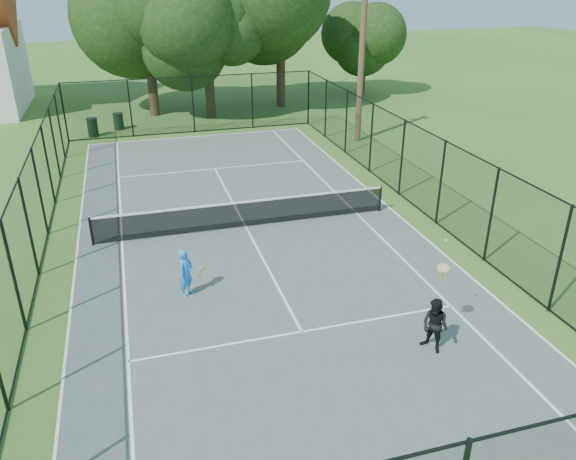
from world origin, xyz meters
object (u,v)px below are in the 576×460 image
object	(u,v)px
tennis_net	(245,213)
player_black	(435,325)
trash_bin_right	(118,121)
utility_pole	(361,65)
trash_bin_left	(93,127)
player_blue	(186,273)

from	to	relation	value
tennis_net	player_black	distance (m)	8.37
trash_bin_right	player_black	xyz separation A→B (m)	(6.64, -22.69, 0.27)
utility_pole	player_black	bearing A→B (deg)	-107.03
player_black	trash_bin_right	bearing A→B (deg)	106.32
trash_bin_left	player_blue	size ratio (longest dim) A/B	0.71
tennis_net	player_black	world-z (taller)	player_black
tennis_net	utility_pole	size ratio (longest dim) A/B	1.34
trash_bin_left	trash_bin_right	size ratio (longest dim) A/B	1.06
trash_bin_left	player_blue	world-z (taller)	player_blue
trash_bin_right	tennis_net	bearing A→B (deg)	-75.04
trash_bin_right	player_blue	distance (m)	18.72
trash_bin_left	player_black	size ratio (longest dim) A/B	0.39
utility_pole	trash_bin_left	bearing A→B (deg)	160.44
trash_bin_left	trash_bin_right	world-z (taller)	trash_bin_left
trash_bin_right	player_blue	size ratio (longest dim) A/B	0.67
tennis_net	player_blue	xyz separation A→B (m)	(-2.46, -3.89, 0.16)
trash_bin_right	utility_pole	world-z (taller)	utility_pole
tennis_net	trash_bin_right	bearing A→B (deg)	104.96
player_black	player_blue	bearing A→B (deg)	141.96
tennis_net	trash_bin_right	size ratio (longest dim) A/B	11.02
player_blue	player_black	xyz separation A→B (m)	(5.15, -4.03, -0.00)
tennis_net	trash_bin_right	xyz separation A→B (m)	(-3.94, 14.76, -0.12)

